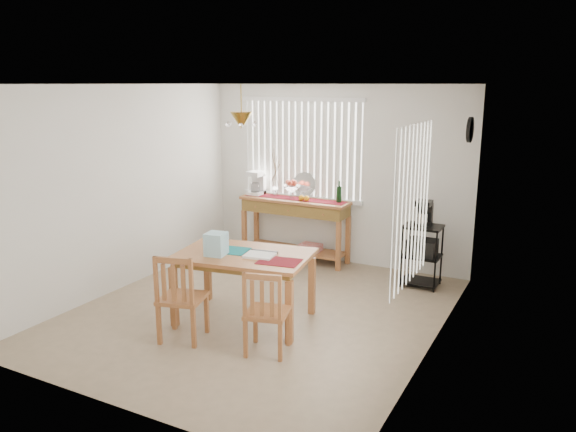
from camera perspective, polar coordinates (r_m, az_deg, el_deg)
The scene contains 10 objects.
ground at distance 6.67m, azimuth -2.99°, elevation -9.73°, with size 4.00×4.50×0.01m, color #9F886B.
room_shell at distance 6.22m, azimuth -3.09°, elevation 4.84°, with size 4.20×4.70×2.70m.
sideboard at distance 8.36m, azimuth 0.78°, elevation 0.18°, with size 1.67×0.47×0.94m.
sideboard_items at distance 8.43m, azimuth -0.92°, elevation 2.95°, with size 1.59×0.40×0.72m.
wire_cart at distance 7.53m, azimuth 13.45°, elevation -3.35°, with size 0.48×0.38×0.82m.
cart_items at distance 7.42m, azimuth 13.66°, elevation 0.22°, with size 0.19×0.23×0.34m.
dining_table at distance 6.25m, azimuth -4.48°, elevation -4.58°, with size 1.58×1.15×0.78m.
table_items at distance 6.14m, azimuth -6.19°, elevation -3.16°, with size 1.18×0.52×0.25m.
chair_left at distance 5.91m, azimuth -10.85°, elevation -8.19°, with size 0.54×0.54×0.95m.
chair_right at distance 5.55m, azimuth -2.23°, elevation -9.79°, with size 0.49×0.49×0.87m.
Camera 1 is at (3.15, -5.27, 2.61)m, focal length 35.00 mm.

